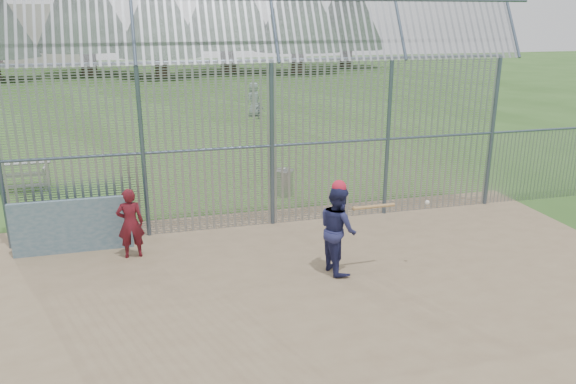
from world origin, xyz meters
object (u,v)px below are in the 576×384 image
object	(u,v)px
batter	(338,229)
trash_can	(284,182)
onlooker	(130,223)
dugout_wall	(72,226)

from	to	relation	value
batter	trash_can	bearing A→B (deg)	-9.94
onlooker	trash_can	bearing A→B (deg)	-143.63
dugout_wall	batter	world-z (taller)	batter
onlooker	dugout_wall	bearing A→B (deg)	-27.74
batter	trash_can	size ratio (longest dim) A/B	2.18
dugout_wall	trash_can	size ratio (longest dim) A/B	3.05
batter	onlooker	distance (m)	4.39
onlooker	batter	bearing A→B (deg)	153.75
dugout_wall	trash_can	distance (m)	6.17
onlooker	trash_can	xyz separation A→B (m)	(4.24, 3.41, -0.40)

